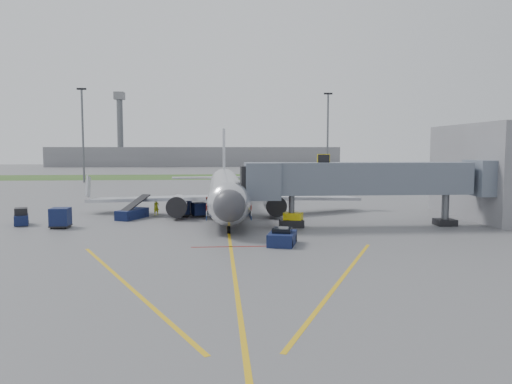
{
  "coord_description": "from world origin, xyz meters",
  "views": [
    {
      "loc": [
        -0.97,
        -41.28,
        7.42
      ],
      "look_at": [
        2.77,
        6.85,
        3.2
      ],
      "focal_mm": 35.0,
      "sensor_mm": 36.0,
      "label": 1
    }
  ],
  "objects": [
    {
      "name": "baggage_cart_a",
      "position": [
        -4.71,
        13.76,
        0.9
      ],
      "size": [
        1.81,
        1.81,
        1.77
      ],
      "color": "#0C1C36",
      "rests_on": "ground"
    },
    {
      "name": "ground",
      "position": [
        0.0,
        0.0,
        0.0
      ],
      "size": [
        400.0,
        400.0,
        0.0
      ],
      "primitive_type": "plane",
      "color": "#565659",
      "rests_on": "ground"
    },
    {
      "name": "jet_bridge",
      "position": [
        12.86,
        5.0,
        4.47
      ],
      "size": [
        25.3,
        4.0,
        6.9
      ],
      "color": "slate",
      "rests_on": "ground"
    },
    {
      "name": "grass_strip",
      "position": [
        0.0,
        90.0,
        0.01
      ],
      "size": [
        300.0,
        25.0,
        0.01
      ],
      "primitive_type": "cube",
      "color": "#2D4C1E",
      "rests_on": "ground"
    },
    {
      "name": "control_tower",
      "position": [
        -40.0,
        165.0,
        17.33
      ],
      "size": [
        4.0,
        4.0,
        30.0
      ],
      "color": "#595B60",
      "rests_on": "ground"
    },
    {
      "name": "airliner",
      "position": [
        0.0,
        15.25,
        2.65
      ],
      "size": [
        32.1,
        35.67,
        10.25
      ],
      "color": "silver",
      "rests_on": "ground"
    },
    {
      "name": "distant_terminal",
      "position": [
        -10.0,
        170.0,
        4.0
      ],
      "size": [
        120.0,
        14.0,
        8.0
      ],
      "primitive_type": "cube",
      "color": "slate",
      "rests_on": "ground"
    },
    {
      "name": "ground_power_cart",
      "position": [
        6.17,
        5.09,
        0.68
      ],
      "size": [
        2.02,
        1.69,
        1.38
      ],
      "color": "yellow",
      "rests_on": "ground"
    },
    {
      "name": "pushback_tug",
      "position": [
        4.0,
        -3.5,
        0.55
      ],
      "size": [
        2.71,
        3.57,
        1.32
      ],
      "color": "#0C1C36",
      "rests_on": "ground"
    },
    {
      "name": "apron_markings",
      "position": [
        0.0,
        -7.4,
        0.0
      ],
      "size": [
        21.52,
        50.0,
        0.01
      ],
      "color": "gold",
      "rests_on": "ground"
    },
    {
      "name": "ramp_worker",
      "position": [
        -7.79,
        14.72,
        0.88
      ],
      "size": [
        0.77,
        0.69,
        1.76
      ],
      "primitive_type": "imported",
      "rotation": [
        0.0,
        0.0,
        0.53
      ],
      "color": "#D5E71B",
      "rests_on": "ground"
    },
    {
      "name": "baggage_cart_b",
      "position": [
        -15.67,
        6.28,
        0.95
      ],
      "size": [
        1.75,
        1.75,
        1.87
      ],
      "color": "#0C1C36",
      "rests_on": "ground"
    },
    {
      "name": "belt_loader",
      "position": [
        -9.98,
        11.98,
        0.59
      ],
      "size": [
        3.23,
        4.96,
        2.38
      ],
      "color": "#0C1C36",
      "rests_on": "ground"
    },
    {
      "name": "light_mast_right",
      "position": [
        25.0,
        75.0,
        10.78
      ],
      "size": [
        2.0,
        0.44,
        20.4
      ],
      "color": "#595B60",
      "rests_on": "ground"
    },
    {
      "name": "light_mast_left",
      "position": [
        -30.0,
        70.0,
        10.78
      ],
      "size": [
        2.0,
        0.44,
        20.4
      ],
      "color": "#595B60",
      "rests_on": "ground"
    },
    {
      "name": "baggage_cart_c",
      "position": [
        -3.0,
        13.07,
        0.78
      ],
      "size": [
        1.82,
        1.82,
        1.52
      ],
      "color": "#0C1C36",
      "rests_on": "ground"
    },
    {
      "name": "baggage_tug",
      "position": [
        -19.99,
        8.31,
        0.74
      ],
      "size": [
        1.96,
        2.66,
        1.67
      ],
      "color": "#0C1C36",
      "rests_on": "ground"
    },
    {
      "name": "terminal",
      "position": [
        30.0,
        10.0,
        5.0
      ],
      "size": [
        10.0,
        16.0,
        10.0
      ],
      "primitive_type": "cube",
      "color": "slate",
      "rests_on": "ground"
    }
  ]
}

